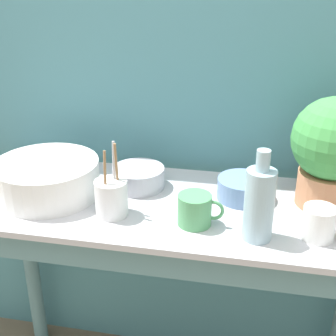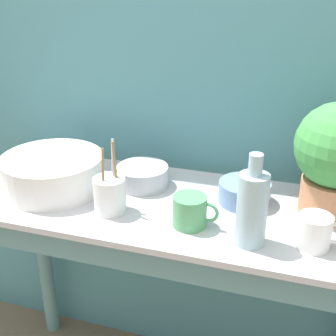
# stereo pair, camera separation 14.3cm
# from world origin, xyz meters

# --- Properties ---
(wall_back) EXTENTS (6.00, 0.05, 2.40)m
(wall_back) POSITION_xyz_m (0.00, 0.57, 1.20)
(wall_back) COLOR teal
(wall_back) RESTS_ON ground_plane
(counter_table) EXTENTS (1.37, 0.52, 0.88)m
(counter_table) POSITION_xyz_m (0.00, 0.24, 0.68)
(counter_table) COLOR slate
(counter_table) RESTS_ON ground_plane
(bowl_wash_large) EXTENTS (0.34, 0.34, 0.11)m
(bowl_wash_large) POSITION_xyz_m (-0.39, 0.24, 0.94)
(bowl_wash_large) COLOR silver
(bowl_wash_large) RESTS_ON counter_table
(bottle_tall) EXTENTS (0.08, 0.08, 0.26)m
(bottle_tall) POSITION_xyz_m (0.28, 0.11, 0.99)
(bottle_tall) COLOR #93B2BC
(bottle_tall) RESTS_ON counter_table
(mug_green) EXTENTS (0.13, 0.10, 0.09)m
(mug_green) POSITION_xyz_m (0.10, 0.15, 0.93)
(mug_green) COLOR #4C935B
(mug_green) RESTS_ON counter_table
(mug_white) EXTENTS (0.13, 0.09, 0.09)m
(mug_white) POSITION_xyz_m (0.45, 0.14, 0.93)
(mug_white) COLOR white
(mug_white) RESTS_ON counter_table
(bowl_small_steel) EXTENTS (0.17, 0.17, 0.07)m
(bowl_small_steel) POSITION_xyz_m (-0.12, 0.35, 0.92)
(bowl_small_steel) COLOR #A8A8B2
(bowl_small_steel) RESTS_ON counter_table
(bowl_small_blue) EXTENTS (0.16, 0.16, 0.07)m
(bowl_small_blue) POSITION_xyz_m (0.23, 0.34, 0.92)
(bowl_small_blue) COLOR #6684B2
(bowl_small_blue) RESTS_ON counter_table
(utensil_cup) EXTENTS (0.10, 0.10, 0.23)m
(utensil_cup) POSITION_xyz_m (-0.15, 0.16, 0.94)
(utensil_cup) COLOR silver
(utensil_cup) RESTS_ON counter_table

